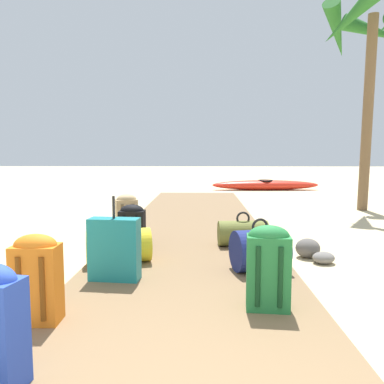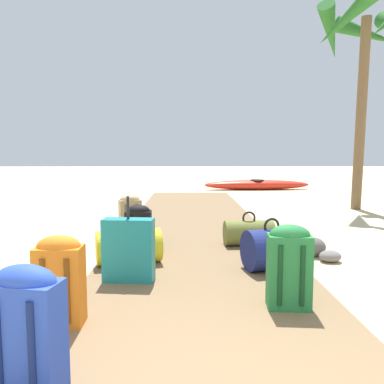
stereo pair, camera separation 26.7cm
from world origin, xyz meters
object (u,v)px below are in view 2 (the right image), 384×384
(duffel_bag_yellow, at_px, (129,246))
(palm_tree_far_right, at_px, (367,40))
(backpack_green, at_px, (289,264))
(kayak, at_px, (257,185))
(duffel_bag_navy, at_px, (271,249))
(backpack_blue, at_px, (26,326))
(backpack_black, at_px, (138,225))
(backpack_orange, at_px, (60,278))
(suitcase_teal, at_px, (129,250))
(backpack_tan, at_px, (130,214))
(duffel_bag_olive, at_px, (249,233))

(duffel_bag_yellow, xyz_separation_m, palm_tree_far_right, (4.28, 4.23, 3.24))
(backpack_green, bearing_deg, kayak, 80.82)
(duffel_bag_navy, height_order, backpack_blue, backpack_blue)
(backpack_green, bearing_deg, backpack_blue, -146.88)
(backpack_black, bearing_deg, backpack_orange, -96.94)
(suitcase_teal, bearing_deg, duffel_bag_yellow, 98.49)
(duffel_bag_yellow, xyz_separation_m, backpack_blue, (-0.16, -2.11, 0.15))
(backpack_blue, bearing_deg, duffel_bag_navy, 50.41)
(backpack_orange, xyz_separation_m, kayak, (3.14, 10.10, -0.23))
(backpack_orange, bearing_deg, duffel_bag_yellow, 80.44)
(backpack_tan, bearing_deg, kayak, 67.42)
(duffel_bag_olive, relative_size, duffel_bag_navy, 1.07)
(backpack_black, bearing_deg, kayak, 70.20)
(backpack_green, height_order, backpack_blue, same)
(duffel_bag_olive, distance_m, backpack_blue, 3.23)
(duffel_bag_yellow, relative_size, kayak, 0.20)
(kayak, bearing_deg, duffel_bag_navy, -99.62)
(backpack_green, distance_m, backpack_black, 2.23)
(backpack_green, distance_m, duffel_bag_navy, 0.93)
(backpack_black, height_order, suitcase_teal, suitcase_teal)
(palm_tree_far_right, bearing_deg, duffel_bag_yellow, -135.29)
(backpack_orange, bearing_deg, backpack_black, 83.06)
(backpack_black, height_order, palm_tree_far_right, palm_tree_far_right)
(backpack_orange, xyz_separation_m, palm_tree_far_right, (4.51, 5.63, 3.10))
(backpack_blue, bearing_deg, palm_tree_far_right, 55.02)
(backpack_tan, height_order, backpack_orange, backpack_orange)
(duffel_bag_yellow, relative_size, backpack_blue, 1.17)
(backpack_green, bearing_deg, backpack_black, 125.70)
(backpack_tan, distance_m, kayak, 8.03)
(backpack_orange, relative_size, duffel_bag_navy, 1.04)
(duffel_bag_olive, relative_size, backpack_orange, 1.03)
(backpack_tan, bearing_deg, backpack_blue, -89.78)
(duffel_bag_olive, xyz_separation_m, duffel_bag_navy, (0.05, -0.98, 0.04))
(duffel_bag_navy, relative_size, kayak, 0.16)
(duffel_bag_yellow, bearing_deg, backpack_tan, 97.56)
(duffel_bag_yellow, bearing_deg, backpack_black, 88.60)
(backpack_orange, relative_size, backpack_green, 0.97)
(backpack_black, bearing_deg, duffel_bag_olive, 3.69)
(backpack_black, xyz_separation_m, suitcase_teal, (0.06, -1.20, 0.01))
(backpack_orange, distance_m, backpack_green, 1.58)
(duffel_bag_yellow, bearing_deg, kayak, 71.52)
(backpack_blue, xyz_separation_m, palm_tree_far_right, (4.44, 6.34, 3.09))
(duffel_bag_olive, xyz_separation_m, suitcase_teal, (-1.26, -1.29, 0.12))
(backpack_tan, height_order, backpack_blue, backpack_blue)
(duffel_bag_yellow, height_order, duffel_bag_olive, duffel_bag_yellow)
(backpack_black, relative_size, kayak, 0.15)
(backpack_black, bearing_deg, duffel_bag_yellow, -91.40)
(backpack_blue, bearing_deg, kayak, 74.15)
(suitcase_teal, bearing_deg, backpack_green, -26.21)
(backpack_tan, relative_size, palm_tree_far_right, 0.13)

